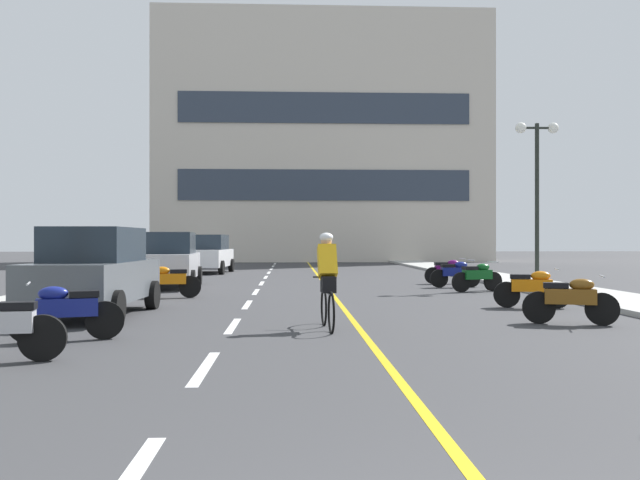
# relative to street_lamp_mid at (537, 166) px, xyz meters

# --- Properties ---
(ground_plane) EXTENTS (140.00, 140.00, 0.00)m
(ground_plane) POSITION_rel_street_lamp_mid_xyz_m (-7.26, 1.23, -4.02)
(ground_plane) COLOR #38383A
(curb_left) EXTENTS (2.40, 72.00, 0.12)m
(curb_left) POSITION_rel_street_lamp_mid_xyz_m (-14.46, 4.23, -3.96)
(curb_left) COLOR #A8A8A3
(curb_left) RESTS_ON ground
(curb_right) EXTENTS (2.40, 72.00, 0.12)m
(curb_right) POSITION_rel_street_lamp_mid_xyz_m (-0.06, 4.23, -3.96)
(curb_right) COLOR #A8A8A3
(curb_right) RESTS_ON ground
(lane_dash_1) EXTENTS (0.14, 2.20, 0.01)m
(lane_dash_1) POSITION_rel_street_lamp_mid_xyz_m (-9.26, -13.77, -4.02)
(lane_dash_1) COLOR silver
(lane_dash_1) RESTS_ON ground
(lane_dash_2) EXTENTS (0.14, 2.20, 0.01)m
(lane_dash_2) POSITION_rel_street_lamp_mid_xyz_m (-9.26, -9.77, -4.02)
(lane_dash_2) COLOR silver
(lane_dash_2) RESTS_ON ground
(lane_dash_3) EXTENTS (0.14, 2.20, 0.01)m
(lane_dash_3) POSITION_rel_street_lamp_mid_xyz_m (-9.26, -5.77, -4.02)
(lane_dash_3) COLOR silver
(lane_dash_3) RESTS_ON ground
(lane_dash_4) EXTENTS (0.14, 2.20, 0.01)m
(lane_dash_4) POSITION_rel_street_lamp_mid_xyz_m (-9.26, -1.77, -4.02)
(lane_dash_4) COLOR silver
(lane_dash_4) RESTS_ON ground
(lane_dash_5) EXTENTS (0.14, 2.20, 0.01)m
(lane_dash_5) POSITION_rel_street_lamp_mid_xyz_m (-9.26, 2.23, -4.02)
(lane_dash_5) COLOR silver
(lane_dash_5) RESTS_ON ground
(lane_dash_6) EXTENTS (0.14, 2.20, 0.01)m
(lane_dash_6) POSITION_rel_street_lamp_mid_xyz_m (-9.26, 6.23, -4.02)
(lane_dash_6) COLOR silver
(lane_dash_6) RESTS_ON ground
(lane_dash_7) EXTENTS (0.14, 2.20, 0.01)m
(lane_dash_7) POSITION_rel_street_lamp_mid_xyz_m (-9.26, 10.23, -4.02)
(lane_dash_7) COLOR silver
(lane_dash_7) RESTS_ON ground
(lane_dash_8) EXTENTS (0.14, 2.20, 0.01)m
(lane_dash_8) POSITION_rel_street_lamp_mid_xyz_m (-9.26, 14.23, -4.02)
(lane_dash_8) COLOR silver
(lane_dash_8) RESTS_ON ground
(lane_dash_9) EXTENTS (0.14, 2.20, 0.01)m
(lane_dash_9) POSITION_rel_street_lamp_mid_xyz_m (-9.26, 18.23, -4.02)
(lane_dash_9) COLOR silver
(lane_dash_9) RESTS_ON ground
(lane_dash_10) EXTENTS (0.14, 2.20, 0.01)m
(lane_dash_10) POSITION_rel_street_lamp_mid_xyz_m (-9.26, 22.23, -4.02)
(lane_dash_10) COLOR silver
(lane_dash_10) RESTS_ON ground
(lane_dash_11) EXTENTS (0.14, 2.20, 0.01)m
(lane_dash_11) POSITION_rel_street_lamp_mid_xyz_m (-9.26, 26.23, -4.02)
(lane_dash_11) COLOR silver
(lane_dash_11) RESTS_ON ground
(centre_line_yellow) EXTENTS (0.12, 66.00, 0.01)m
(centre_line_yellow) POSITION_rel_street_lamp_mid_xyz_m (-7.01, 4.23, -4.02)
(centre_line_yellow) COLOR gold
(centre_line_yellow) RESTS_ON ground
(office_building) EXTENTS (24.54, 7.51, 18.20)m
(office_building) POSITION_rel_street_lamp_mid_xyz_m (-5.81, 28.93, 5.08)
(office_building) COLOR beige
(office_building) RESTS_ON ground
(street_lamp_mid) EXTENTS (1.46, 0.36, 5.37)m
(street_lamp_mid) POSITION_rel_street_lamp_mid_xyz_m (0.00, 0.00, 0.00)
(street_lamp_mid) COLOR black
(street_lamp_mid) RESTS_ON curb_right
(parked_car_near) EXTENTS (2.04, 4.26, 1.82)m
(parked_car_near) POSITION_rel_street_lamp_mid_xyz_m (-12.24, -8.05, -3.11)
(parked_car_near) COLOR black
(parked_car_near) RESTS_ON ground
(parked_car_mid) EXTENTS (2.11, 4.29, 1.82)m
(parked_car_mid) POSITION_rel_street_lamp_mid_xyz_m (-12.23, 0.28, -3.11)
(parked_car_mid) COLOR black
(parked_car_mid) RESTS_ON ground
(parked_car_far) EXTENTS (2.16, 4.31, 1.82)m
(parked_car_far) POSITION_rel_street_lamp_mid_xyz_m (-12.11, 10.00, -3.11)
(parked_car_far) COLOR black
(parked_car_far) RESTS_ON ground
(motorcycle_2) EXTENTS (1.65, 0.76, 0.92)m
(motorcycle_2) POSITION_rel_street_lamp_mid_xyz_m (-11.67, -11.50, -3.55)
(motorcycle_2) COLOR black
(motorcycle_2) RESTS_ON ground
(motorcycle_3) EXTENTS (1.65, 0.77, 0.92)m
(motorcycle_3) POSITION_rel_street_lamp_mid_xyz_m (-3.05, -9.86, -3.55)
(motorcycle_3) COLOR black
(motorcycle_3) RESTS_ON ground
(motorcycle_4) EXTENTS (1.68, 0.67, 0.92)m
(motorcycle_4) POSITION_rel_street_lamp_mid_xyz_m (-2.68, -6.86, -3.55)
(motorcycle_4) COLOR black
(motorcycle_4) RESTS_ON ground
(motorcycle_5) EXTENTS (1.70, 0.60, 0.92)m
(motorcycle_5) POSITION_rel_street_lamp_mid_xyz_m (-11.50, -3.81, -3.55)
(motorcycle_5) COLOR black
(motorcycle_5) RESTS_ON ground
(motorcycle_6) EXTENTS (1.66, 0.73, 0.92)m
(motorcycle_6) POSITION_rel_street_lamp_mid_xyz_m (-2.57, -1.99, -3.55)
(motorcycle_6) COLOR black
(motorcycle_6) RESTS_ON ground
(motorcycle_7) EXTENTS (1.70, 0.60, 0.92)m
(motorcycle_7) POSITION_rel_street_lamp_mid_xyz_m (-2.78, -0.13, -3.55)
(motorcycle_7) COLOR black
(motorcycle_7) RESTS_ON ground
(motorcycle_8) EXTENTS (1.70, 0.60, 0.92)m
(motorcycle_8) POSITION_rel_street_lamp_mid_xyz_m (-2.59, 1.71, -3.55)
(motorcycle_8) COLOR black
(motorcycle_8) RESTS_ON ground
(cyclist_rider) EXTENTS (0.42, 1.77, 1.71)m
(cyclist_rider) POSITION_rel_street_lamp_mid_xyz_m (-7.57, -10.27, -3.14)
(cyclist_rider) COLOR black
(cyclist_rider) RESTS_ON ground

